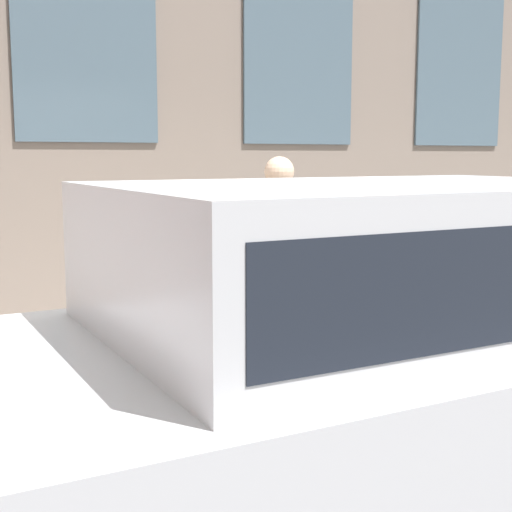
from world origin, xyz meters
name	(u,v)px	position (x,y,z in m)	size (l,w,h in m)	color
ground_plane	(225,424)	(0.00, 0.00, 0.00)	(80.00, 80.00, 0.00)	#47474C
sidewalk	(145,356)	(1.52, 0.00, 0.07)	(3.05, 60.00, 0.14)	#9E9B93
fire_hydrant	(229,317)	(0.66, -0.36, 0.53)	(0.34, 0.45, 0.78)	gold
person	(279,231)	(1.26, -1.12, 1.08)	(0.38, 0.25, 1.57)	navy
parked_car_silver_near	(382,332)	(-1.36, -0.18, 0.89)	(1.96, 5.29, 1.59)	black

